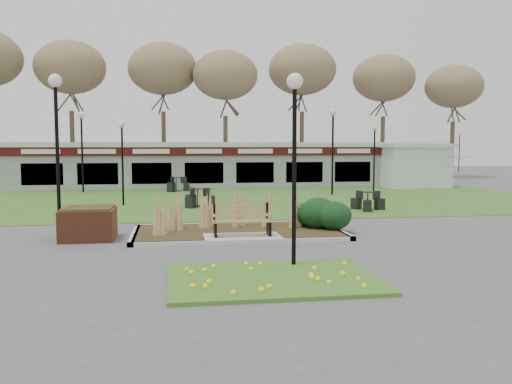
{
  "coord_description": "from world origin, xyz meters",
  "views": [
    {
      "loc": [
        -1.98,
        -15.15,
        2.75
      ],
      "look_at": [
        0.69,
        2.0,
        1.23
      ],
      "focal_mm": 38.0,
      "sensor_mm": 36.0,
      "label": 1
    }
  ],
  "objects": [
    {
      "name": "flower_bed",
      "position": [
        0.0,
        -4.6,
        0.07
      ],
      "size": [
        4.2,
        3.0,
        0.16
      ],
      "color": "#317621",
      "rests_on": "ground"
    },
    {
      "name": "park_bench",
      "position": [
        0.0,
        0.25,
        0.59
      ],
      "size": [
        1.7,
        0.66,
        0.93
      ],
      "color": "#997645",
      "rests_on": "ground"
    },
    {
      "name": "food_pavilion",
      "position": [
        0.0,
        19.96,
        1.48
      ],
      "size": [
        24.6,
        3.4,
        2.9
      ],
      "color": "gray",
      "rests_on": "ground"
    },
    {
      "name": "lawn",
      "position": [
        0.0,
        12.0,
        0.01
      ],
      "size": [
        34.0,
        16.0,
        0.02
      ],
      "primitive_type": "cube",
      "color": "#2A5C1D",
      "rests_on": "ground"
    },
    {
      "name": "bistro_set_b",
      "position": [
        -1.74,
        17.0,
        0.29
      ],
      "size": [
        1.33,
        1.53,
        0.81
      ],
      "color": "black",
      "rests_on": "ground"
    },
    {
      "name": "service_hut",
      "position": [
        13.5,
        18.0,
        1.45
      ],
      "size": [
        4.4,
        3.4,
        2.83
      ],
      "color": "silver",
      "rests_on": "ground"
    },
    {
      "name": "lamp_post_mid_left",
      "position": [
        -4.17,
        9.84,
        2.79
      ],
      "size": [
        0.32,
        0.32,
        3.83
      ],
      "color": "black",
      "rests_on": "ground"
    },
    {
      "name": "bistro_set_d",
      "position": [
        6.11,
        6.38,
        0.28
      ],
      "size": [
        1.34,
        1.43,
        0.77
      ],
      "color": "black",
      "rests_on": "ground"
    },
    {
      "name": "bistro_set_c",
      "position": [
        -0.88,
        8.73,
        0.29
      ],
      "size": [
        1.34,
        1.51,
        0.8
      ],
      "color": "black",
      "rests_on": "ground"
    },
    {
      "name": "brick_planter",
      "position": [
        -4.4,
        1.0,
        0.48
      ],
      "size": [
        1.5,
        1.5,
        0.95
      ],
      "color": "brown",
      "rests_on": "ground"
    },
    {
      "name": "lamp_post_near_left",
      "position": [
        -5.4,
        1.99,
        3.54
      ],
      "size": [
        0.4,
        0.4,
        4.86
      ],
      "color": "black",
      "rests_on": "ground"
    },
    {
      "name": "lamp_post_far_right",
      "position": [
        6.73,
        13.52,
        3.44
      ],
      "size": [
        0.39,
        0.39,
        4.71
      ],
      "color": "black",
      "rests_on": "ground"
    },
    {
      "name": "lamp_post_near_right",
      "position": [
        0.69,
        -3.5,
        3.14
      ],
      "size": [
        0.36,
        0.36,
        4.3
      ],
      "color": "black",
      "rests_on": "ground"
    },
    {
      "name": "planting_bed",
      "position": [
        1.27,
        1.35,
        0.37
      ],
      "size": [
        6.75,
        3.4,
        1.27
      ],
      "color": "black",
      "rests_on": "ground"
    },
    {
      "name": "ground",
      "position": [
        0.0,
        0.0,
        0.0
      ],
      "size": [
        100.0,
        100.0,
        0.0
      ],
      "primitive_type": "plane",
      "color": "#515154",
      "rests_on": "ground"
    },
    {
      "name": "lamp_post_far_left",
      "position": [
        -7.04,
        17.0,
        3.36
      ],
      "size": [
        0.38,
        0.38,
        4.61
      ],
      "color": "black",
      "rests_on": "ground"
    },
    {
      "name": "lamp_post_mid_right",
      "position": [
        9.3,
        13.97,
        2.82
      ],
      "size": [
        0.32,
        0.32,
        3.87
      ],
      "color": "black",
      "rests_on": "ground"
    },
    {
      "name": "tree_backdrop",
      "position": [
        0.0,
        28.0,
        8.36
      ],
      "size": [
        47.24,
        5.24,
        10.36
      ],
      "color": "#47382B",
      "rests_on": "ground"
    },
    {
      "name": "patio_umbrella",
      "position": [
        14.83,
        14.66,
        1.41
      ],
      "size": [
        2.05,
        2.08,
        2.23
      ],
      "color": "black",
      "rests_on": "ground"
    }
  ]
}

